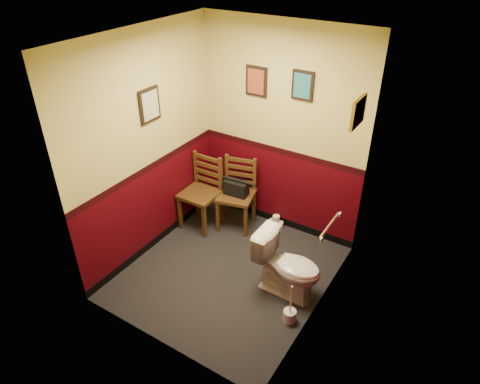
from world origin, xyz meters
The scene contains 17 objects.
floor centered at (0.00, 0.00, 0.00)m, with size 2.20×2.40×0.00m, color black.
ceiling centered at (0.00, 0.00, 2.70)m, with size 2.20×2.40×0.00m, color silver.
wall_back centered at (0.00, 1.20, 1.35)m, with size 2.20×2.70×0.00m, color #3C030B.
wall_front centered at (0.00, -1.20, 1.35)m, with size 2.20×2.70×0.00m, color #3C030B.
wall_left centered at (-1.10, 0.00, 1.35)m, with size 2.40×2.70×0.00m, color #3C030B.
wall_right centered at (1.10, 0.00, 1.35)m, with size 2.40×2.70×0.00m, color #3C030B.
grab_bar centered at (1.07, 0.25, 0.95)m, with size 0.05×0.56×0.06m.
framed_print_back_a centered at (-0.35, 1.18, 1.95)m, with size 0.28×0.04×0.36m.
framed_print_back_b centered at (0.25, 1.18, 2.00)m, with size 0.26×0.04×0.34m.
framed_print_left centered at (-1.08, 0.10, 1.85)m, with size 0.04×0.30×0.38m.
framed_print_right centered at (1.08, 0.60, 2.05)m, with size 0.04×0.34×0.28m.
toilet centered at (0.72, 0.09, 0.37)m, with size 0.42×0.75×0.74m, color white.
toilet_brush centered at (0.94, -0.28, 0.08)m, with size 0.14×0.14×0.49m.
chair_left centered at (-0.85, 0.65, 0.50)m, with size 0.47×0.47×1.00m.
chair_right centered at (-0.44, 0.89, 0.49)m, with size 0.55×0.55×0.97m.
handbag centered at (-0.43, 0.84, 0.61)m, with size 0.32×0.18×0.23m.
tp_stack centered at (0.05, 1.11, 0.07)m, with size 0.21×0.11×0.18m.
Camera 1 is at (2.14, -3.18, 3.52)m, focal length 32.00 mm.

